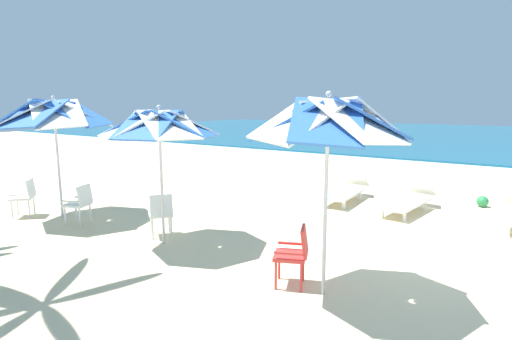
% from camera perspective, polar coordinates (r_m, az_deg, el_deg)
% --- Properties ---
extents(ground_plane, '(80.00, 80.00, 0.00)m').
position_cam_1_polar(ground_plane, '(8.10, 26.16, -9.94)').
color(ground_plane, beige).
extents(sea, '(80.00, 36.00, 0.10)m').
position_cam_1_polar(sea, '(37.02, 32.82, 4.00)').
color(sea, '#19607F').
rests_on(sea, ground).
extents(surf_foam, '(80.00, 0.70, 0.01)m').
position_cam_1_polar(surf_foam, '(18.82, 31.05, 0.25)').
color(surf_foam, white).
rests_on(surf_foam, ground).
extents(beach_umbrella_0, '(2.11, 2.11, 2.72)m').
position_cam_1_polar(beach_umbrella_0, '(5.13, 10.32, 6.85)').
color(beach_umbrella_0, silver).
rests_on(beach_umbrella_0, ground).
extents(plastic_chair_0, '(0.60, 0.58, 0.87)m').
position_cam_1_polar(plastic_chair_0, '(5.71, 5.62, -11.69)').
color(plastic_chair_0, red).
rests_on(plastic_chair_0, ground).
extents(beach_umbrella_1, '(2.12, 2.12, 2.55)m').
position_cam_1_polar(beach_umbrella_1, '(7.26, -13.73, 6.32)').
color(beach_umbrella_1, silver).
rests_on(beach_umbrella_1, ground).
extents(plastic_chair_1, '(0.63, 0.62, 0.87)m').
position_cam_1_polar(plastic_chair_1, '(7.90, -13.53, -5.92)').
color(plastic_chair_1, white).
rests_on(plastic_chair_1, ground).
extents(beach_umbrella_2, '(2.48, 2.48, 2.74)m').
position_cam_1_polar(beach_umbrella_2, '(9.79, -27.03, 7.16)').
color(beach_umbrella_2, silver).
rests_on(beach_umbrella_2, ground).
extents(plastic_chair_2, '(0.63, 0.63, 0.87)m').
position_cam_1_polar(plastic_chair_2, '(10.52, -30.26, -3.15)').
color(plastic_chair_2, white).
rests_on(plastic_chair_2, ground).
extents(plastic_chair_3, '(0.59, 0.57, 0.87)m').
position_cam_1_polar(plastic_chair_3, '(9.26, -24.02, -4.24)').
color(plastic_chair_3, white).
rests_on(plastic_chair_3, ground).
extents(sun_lounger_1, '(0.90, 2.21, 0.62)m').
position_cam_1_polar(sun_lounger_1, '(10.19, 21.06, -4.10)').
color(sun_lounger_1, white).
rests_on(sun_lounger_1, ground).
extents(sun_lounger_2, '(0.70, 2.17, 0.62)m').
position_cam_1_polar(sun_lounger_2, '(10.83, 12.80, -2.94)').
color(sun_lounger_2, white).
rests_on(sun_lounger_2, ground).
extents(beach_ball, '(0.28, 0.28, 0.28)m').
position_cam_1_polar(beach_ball, '(11.51, 29.81, -3.95)').
color(beach_ball, '#2D8C4C').
rests_on(beach_ball, ground).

